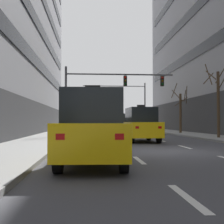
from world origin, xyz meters
The scene contains 28 objects.
ground_plane centered at (0.00, 0.00, 0.00)m, with size 120.00×120.00×0.00m, color #424247.
sidewalk_left centered at (-6.30, 0.00, 0.07)m, with size 3.23×80.00×0.14m, color gray.
lane_stripe_l1_s2 centered at (-1.56, -8.00, 0.00)m, with size 0.16×2.00×0.01m, color silver.
lane_stripe_l1_s3 centered at (-1.56, -3.00, 0.00)m, with size 0.16×2.00×0.01m, color silver.
lane_stripe_l1_s4 centered at (-1.56, 2.00, 0.00)m, with size 0.16×2.00×0.01m, color silver.
lane_stripe_l1_s5 centered at (-1.56, 7.00, 0.00)m, with size 0.16×2.00×0.01m, color silver.
lane_stripe_l1_s6 centered at (-1.56, 12.00, 0.00)m, with size 0.16×2.00×0.01m, color silver.
lane_stripe_l1_s7 centered at (-1.56, 17.00, 0.00)m, with size 0.16×2.00×0.01m, color silver.
lane_stripe_l1_s8 centered at (-1.56, 22.00, 0.00)m, with size 0.16×2.00×0.01m, color silver.
lane_stripe_l1_s9 centered at (-1.56, 27.00, 0.00)m, with size 0.16×2.00×0.01m, color silver.
lane_stripe_l1_s10 centered at (-1.56, 32.00, 0.00)m, with size 0.16×2.00×0.01m, color silver.
lane_stripe_l2_s4 centered at (1.56, 2.00, 0.00)m, with size 0.16×2.00×0.01m, color silver.
lane_stripe_l2_s5 centered at (1.56, 7.00, 0.00)m, with size 0.16×2.00×0.01m, color silver.
lane_stripe_l2_s6 centered at (1.56, 12.00, 0.00)m, with size 0.16×2.00×0.01m, color silver.
lane_stripe_l2_s7 centered at (1.56, 17.00, 0.00)m, with size 0.16×2.00×0.01m, color silver.
lane_stripe_l2_s8 centered at (1.56, 22.00, 0.00)m, with size 0.16×2.00×0.01m, color silver.
lane_stripe_l2_s9 centered at (1.56, 27.00, 0.00)m, with size 0.16×2.00×0.01m, color silver.
lane_stripe_l2_s10 centered at (1.56, 32.00, 0.00)m, with size 0.16×2.00×0.01m, color silver.
taxi_driving_0 centered at (0.11, 29.54, 1.10)m, with size 2.06×4.63×2.40m.
taxi_driving_1 centered at (0.11, 21.18, 1.06)m, with size 2.00×4.44×2.30m.
car_driving_2 centered at (-3.22, 22.81, 0.84)m, with size 2.00×4.58×1.70m.
taxi_driving_3 centered at (0.05, 6.15, 1.07)m, with size 1.97×4.47×2.32m.
taxi_driving_4 centered at (-3.11, -4.12, 1.07)m, with size 2.03×4.51×2.33m.
taxi_driving_5 centered at (-3.02, 16.93, 0.78)m, with size 1.77×4.22×1.75m.
traffic_signal_0 centered at (-1.82, 12.13, 4.10)m, with size 8.93×0.35×5.61m.
traffic_signal_1 centered at (2.36, 32.11, 4.87)m, with size 9.24×0.34×6.84m.
street_tree_1 centered at (5.95, 8.24, 2.85)m, with size 1.92×1.79×5.35m.
street_tree_2 centered at (5.98, 17.34, 2.38)m, with size 1.83×1.83×5.10m.
Camera 1 is at (-3.22, -13.15, 1.29)m, focal length 49.69 mm.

